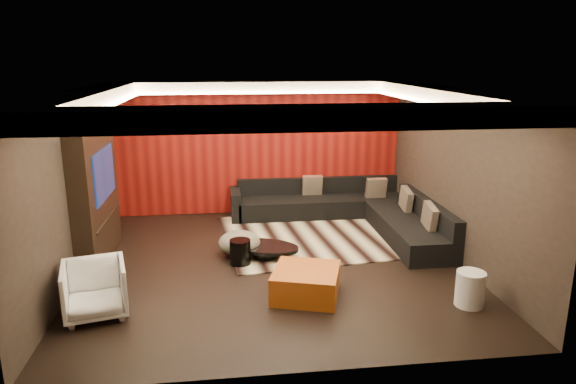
{
  "coord_description": "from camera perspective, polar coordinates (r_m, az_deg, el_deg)",
  "views": [
    {
      "loc": [
        -0.76,
        -7.76,
        3.27
      ],
      "look_at": [
        0.3,
        0.6,
        1.05
      ],
      "focal_mm": 32.0,
      "sensor_mm": 36.0,
      "label": 1
    }
  ],
  "objects": [
    {
      "name": "soffit_back",
      "position": [
        10.5,
        -3.13,
        11.58
      ],
      "size": [
        6.0,
        0.6,
        0.22
      ],
      "primitive_type": "cube",
      "color": "silver",
      "rests_on": "ground"
    },
    {
      "name": "soffit_left",
      "position": [
        8.02,
        -21.52,
        9.6
      ],
      "size": [
        0.6,
        4.8,
        0.22
      ],
      "primitive_type": "cube",
      "color": "silver",
      "rests_on": "ground"
    },
    {
      "name": "tv_screen",
      "position": [
        8.77,
        -19.78,
        1.9
      ],
      "size": [
        0.04,
        1.3,
        0.8
      ],
      "primitive_type": "cube",
      "color": "black",
      "rests_on": "ground"
    },
    {
      "name": "coffee_table",
      "position": [
        8.68,
        -2.57,
        -6.54
      ],
      "size": [
        1.52,
        1.52,
        0.19
      ],
      "primitive_type": "cylinder",
      "rotation": [
        0.0,
        0.0,
        -0.41
      ],
      "color": "black",
      "rests_on": "rug"
    },
    {
      "name": "sectional_sofa",
      "position": [
        10.39,
        6.99,
        -2.18
      ],
      "size": [
        3.65,
        3.5,
        0.75
      ],
      "color": "black",
      "rests_on": "floor"
    },
    {
      "name": "rug",
      "position": [
        9.83,
        4.71,
        -4.67
      ],
      "size": [
        4.31,
        3.43,
        0.02
      ],
      "primitive_type": "cube",
      "rotation": [
        0.0,
        0.0,
        0.11
      ],
      "color": "beige",
      "rests_on": "floor"
    },
    {
      "name": "striped_pouf",
      "position": [
        8.79,
        -5.43,
        -5.65
      ],
      "size": [
        0.75,
        0.75,
        0.39
      ],
      "primitive_type": "ellipsoid",
      "rotation": [
        0.0,
        0.0,
        -0.05
      ],
      "color": "#BBB091",
      "rests_on": "rug"
    },
    {
      "name": "wall_left",
      "position": [
        8.29,
        -22.76,
        0.56
      ],
      "size": [
        0.02,
        6.0,
        2.8
      ],
      "primitive_type": "cube",
      "color": "black",
      "rests_on": "ground"
    },
    {
      "name": "tv_surround",
      "position": [
        8.89,
        -20.59,
        -0.34
      ],
      "size": [
        0.3,
        2.0,
        2.2
      ],
      "primitive_type": "cube",
      "color": "black",
      "rests_on": "ground"
    },
    {
      "name": "white_side_table",
      "position": [
        7.46,
        19.57,
        -10.1
      ],
      "size": [
        0.42,
        0.42,
        0.48
      ],
      "primitive_type": "cylinder",
      "rotation": [
        0.0,
        0.0,
        0.08
      ],
      "color": "silver",
      "rests_on": "floor"
    },
    {
      "name": "armchair",
      "position": [
        7.2,
        -20.67,
        -10.11
      ],
      "size": [
        0.93,
        0.95,
        0.72
      ],
      "primitive_type": "imported",
      "rotation": [
        0.0,
        0.0,
        0.23
      ],
      "color": "white",
      "rests_on": "floor"
    },
    {
      "name": "cove_back",
      "position": [
        10.17,
        -2.98,
        10.97
      ],
      "size": [
        4.8,
        0.08,
        0.04
      ],
      "primitive_type": "cube",
      "color": "#FFD899",
      "rests_on": "ground"
    },
    {
      "name": "orange_ottoman",
      "position": [
        7.33,
        2.03,
        -10.04
      ],
      "size": [
        1.12,
        1.12,
        0.4
      ],
      "primitive_type": "cube",
      "rotation": [
        0.0,
        0.0,
        -0.3
      ],
      "color": "#944413",
      "rests_on": "floor"
    },
    {
      "name": "cove_right",
      "position": [
        8.39,
        14.85,
        9.7
      ],
      "size": [
        0.08,
        4.8,
        0.04
      ],
      "primitive_type": "cube",
      "color": "#FFD899",
      "rests_on": "ground"
    },
    {
      "name": "ceiling",
      "position": [
        7.81,
        -1.66,
        11.38
      ],
      "size": [
        6.0,
        6.0,
        0.02
      ],
      "primitive_type": "cube",
      "color": "silver",
      "rests_on": "ground"
    },
    {
      "name": "wall_back",
      "position": [
        10.96,
        -3.16,
        4.91
      ],
      "size": [
        6.0,
        0.02,
        2.8
      ],
      "primitive_type": "cube",
      "color": "black",
      "rests_on": "ground"
    },
    {
      "name": "tv_shelf",
      "position": [
        8.96,
        -19.36,
        -2.78
      ],
      "size": [
        0.04,
        1.6,
        0.04
      ],
      "primitive_type": "cube",
      "color": "black",
      "rests_on": "ground"
    },
    {
      "name": "red_feature_wall",
      "position": [
        10.92,
        -3.14,
        4.88
      ],
      "size": [
        5.98,
        0.05,
        2.78
      ],
      "primitive_type": "cube",
      "color": "#6B0C0A",
      "rests_on": "ground"
    },
    {
      "name": "drum_stool",
      "position": [
        8.39,
        -5.33,
        -6.63
      ],
      "size": [
        0.41,
        0.41,
        0.4
      ],
      "primitive_type": "cylinder",
      "rotation": [
        0.0,
        0.0,
        0.23
      ],
      "color": "black",
      "rests_on": "rug"
    },
    {
      "name": "cove_front",
      "position": [
        5.49,
        0.79,
        7.74
      ],
      "size": [
        4.8,
        0.08,
        0.04
      ],
      "primitive_type": "cube",
      "color": "#FFD899",
      "rests_on": "ground"
    },
    {
      "name": "soffit_right",
      "position": [
        8.52,
        17.04,
        10.22
      ],
      "size": [
        0.6,
        4.8,
        0.22
      ],
      "primitive_type": "cube",
      "color": "silver",
      "rests_on": "ground"
    },
    {
      "name": "wall_right",
      "position": [
        8.83,
        18.26,
        1.78
      ],
      "size": [
        0.02,
        6.0,
        2.8
      ],
      "primitive_type": "cube",
      "color": "black",
      "rests_on": "ground"
    },
    {
      "name": "floor",
      "position": [
        8.46,
        -1.52,
        -8.06
      ],
      "size": [
        6.0,
        6.0,
        0.02
      ],
      "primitive_type": "cube",
      "color": "black",
      "rests_on": "ground"
    },
    {
      "name": "cove_left",
      "position": [
        7.95,
        -19.06,
        9.13
      ],
      "size": [
        0.08,
        4.8,
        0.04
      ],
      "primitive_type": "cube",
      "color": "#FFD899",
      "rests_on": "ground"
    },
    {
      "name": "soffit_front",
      "position": [
        5.15,
        1.32,
        8.28
      ],
      "size": [
        6.0,
        0.6,
        0.22
      ],
      "primitive_type": "cube",
      "color": "silver",
      "rests_on": "ground"
    },
    {
      "name": "throw_pillows",
      "position": [
        10.24,
        9.95,
        -0.47
      ],
      "size": [
        1.89,
        2.81,
        0.5
      ],
      "color": "tan",
      "rests_on": "sectional_sofa"
    }
  ]
}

